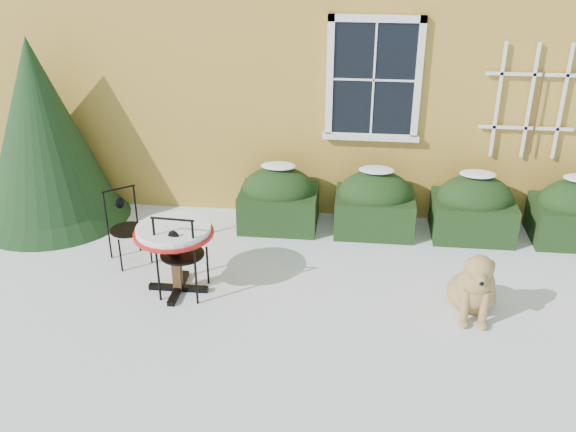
# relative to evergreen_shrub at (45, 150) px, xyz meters

# --- Properties ---
(ground) EXTENTS (80.00, 80.00, 0.00)m
(ground) POSITION_rel_evergreen_shrub_xyz_m (3.50, -2.45, -1.02)
(ground) COLOR white
(ground) RESTS_ON ground
(hedge_row) EXTENTS (4.95, 0.80, 0.91)m
(hedge_row) POSITION_rel_evergreen_shrub_xyz_m (5.15, 0.10, -0.62)
(hedge_row) COLOR black
(hedge_row) RESTS_ON ground
(evergreen_shrub) EXTENTS (2.09, 2.09, 2.53)m
(evergreen_shrub) POSITION_rel_evergreen_shrub_xyz_m (0.00, 0.00, 0.00)
(evergreen_shrub) COLOR black
(evergreen_shrub) RESTS_ON ground
(bistro_table) EXTENTS (0.89, 0.89, 0.83)m
(bistro_table) POSITION_rel_evergreen_shrub_xyz_m (2.25, -1.70, -0.33)
(bistro_table) COLOR black
(bistro_table) RESTS_ON ground
(patio_chair_near) EXTENTS (0.50, 0.50, 1.04)m
(patio_chair_near) POSITION_rel_evergreen_shrub_xyz_m (2.33, -1.76, -0.50)
(patio_chair_near) COLOR black
(patio_chair_near) RESTS_ON ground
(patio_chair_far) EXTENTS (0.57, 0.57, 0.92)m
(patio_chair_far) POSITION_rel_evergreen_shrub_xyz_m (1.46, -1.05, -0.56)
(patio_chair_far) COLOR black
(patio_chair_far) RESTS_ON ground
(dog) EXTENTS (0.58, 0.93, 0.84)m
(dog) POSITION_rel_evergreen_shrub_xyz_m (5.54, -1.82, -0.68)
(dog) COLOR tan
(dog) RESTS_ON ground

